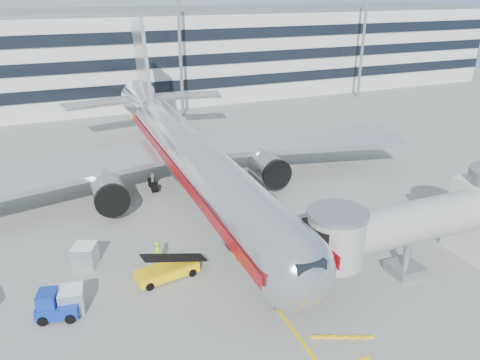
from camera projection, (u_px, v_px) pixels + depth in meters
name	position (u px, v px, depth m)	size (l,w,h in m)	color
ground	(231.00, 249.00, 37.50)	(180.00, 180.00, 0.00)	gray
lead_in_line	(194.00, 200.00, 46.03)	(0.25, 70.00, 0.01)	yellow
main_jet	(188.00, 154.00, 45.87)	(50.95, 48.70, 16.06)	silver
jet_bridge	(430.00, 222.00, 33.45)	(17.80, 4.50, 7.00)	silver
terminal	(114.00, 56.00, 83.94)	(150.00, 24.25, 15.60)	silver
light_mast_centre	(179.00, 18.00, 70.40)	(2.40, 1.20, 25.45)	gray
light_mast_east	(366.00, 14.00, 82.33)	(2.40, 1.20, 25.45)	gray
belt_loader	(167.00, 270.00, 33.54)	(4.83, 2.31, 2.26)	yellow
baggage_tug	(55.00, 306.00, 29.46)	(2.86, 2.18, 1.93)	#0D2B98
cargo_container_left	(85.00, 255.00, 34.96)	(2.13, 2.13, 1.72)	#B3B5BA
cargo_container_front	(72.00, 299.00, 30.12)	(1.73, 1.73, 1.64)	#B3B5BA
ramp_worker	(159.00, 254.00, 34.80)	(0.75, 0.49, 2.06)	#9BE317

